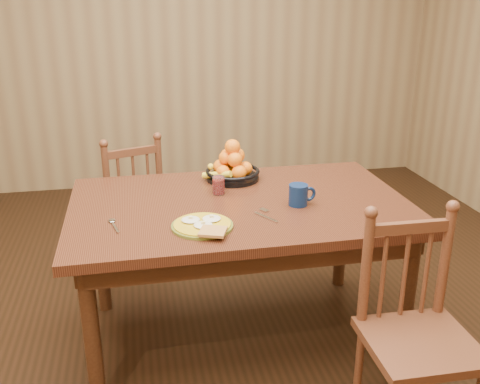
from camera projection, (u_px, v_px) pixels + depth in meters
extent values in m
cube|color=black|center=(240.00, 335.00, 2.81)|extent=(4.50, 5.00, 0.01)
cube|color=brown|center=(183.00, 34.00, 4.64)|extent=(4.50, 0.01, 2.70)
cube|color=black|center=(240.00, 206.00, 2.56)|extent=(1.60, 1.00, 0.04)
cube|color=black|center=(225.00, 191.00, 2.97)|extent=(1.40, 0.04, 0.10)
cube|color=black|center=(260.00, 260.00, 2.20)|extent=(1.40, 0.04, 0.10)
cube|color=black|center=(379.00, 209.00, 2.72)|extent=(0.04, 0.84, 0.10)
cube|color=black|center=(86.00, 232.00, 2.45)|extent=(0.04, 0.84, 0.10)
cylinder|color=black|center=(92.00, 339.00, 2.19)|extent=(0.07, 0.07, 0.70)
cylinder|color=black|center=(407.00, 303.00, 2.45)|extent=(0.07, 0.07, 0.70)
cylinder|color=black|center=(101.00, 252.00, 2.93)|extent=(0.07, 0.07, 0.70)
cylinder|color=black|center=(342.00, 231.00, 3.19)|extent=(0.07, 0.07, 0.70)
cube|color=#472415|center=(127.00, 205.00, 3.42)|extent=(0.50, 0.49, 0.04)
cylinder|color=#472415|center=(145.00, 222.00, 3.70)|extent=(0.03, 0.03, 0.39)
cylinder|color=#472415|center=(98.00, 232.00, 3.54)|extent=(0.03, 0.03, 0.39)
cylinder|color=#472415|center=(162.00, 239.00, 3.45)|extent=(0.03, 0.03, 0.39)
cylinder|color=#472415|center=(113.00, 250.00, 3.29)|extent=(0.03, 0.03, 0.39)
cylinder|color=#472415|center=(159.00, 174.00, 3.28)|extent=(0.04, 0.04, 0.47)
cylinder|color=#472415|center=(107.00, 183.00, 3.12)|extent=(0.04, 0.04, 0.47)
cylinder|color=#472415|center=(134.00, 185.00, 3.22)|extent=(0.02, 0.02, 0.36)
cube|color=#472415|center=(132.00, 152.00, 3.14)|extent=(0.32, 0.13, 0.05)
cube|color=#472415|center=(420.00, 344.00, 2.05)|extent=(0.42, 0.40, 0.04)
cylinder|color=#472415|center=(359.00, 369.00, 2.25)|extent=(0.03, 0.03, 0.40)
cylinder|color=#472415|center=(432.00, 360.00, 2.30)|extent=(0.03, 0.03, 0.40)
cylinder|color=#472415|center=(366.00, 270.00, 2.10)|extent=(0.04, 0.04, 0.49)
cylinder|color=#472415|center=(445.00, 262.00, 2.16)|extent=(0.04, 0.04, 0.49)
cylinder|color=#472415|center=(404.00, 276.00, 2.15)|extent=(0.02, 0.02, 0.37)
cube|color=#472415|center=(410.00, 227.00, 2.07)|extent=(0.34, 0.04, 0.05)
cylinder|color=#59601E|center=(202.00, 226.00, 2.27)|extent=(0.26, 0.26, 0.01)
cylinder|color=#BC9918|center=(202.00, 224.00, 2.27)|extent=(0.24, 0.24, 0.01)
ellipsoid|color=silver|center=(191.00, 220.00, 2.29)|extent=(0.08, 0.08, 0.01)
cube|color=#F2E08C|center=(191.00, 217.00, 2.28)|extent=(0.02, 0.02, 0.01)
ellipsoid|color=silver|center=(212.00, 218.00, 2.30)|extent=(0.08, 0.08, 0.01)
cube|color=#F2E08C|center=(212.00, 216.00, 2.30)|extent=(0.02, 0.02, 0.01)
ellipsoid|color=silver|center=(203.00, 225.00, 2.24)|extent=(0.08, 0.08, 0.01)
cube|color=#F2E08C|center=(203.00, 222.00, 2.23)|extent=(0.02, 0.02, 0.01)
cube|color=brown|center=(213.00, 231.00, 2.17)|extent=(0.13, 0.13, 0.01)
cube|color=silver|center=(266.00, 217.00, 2.36)|extent=(0.08, 0.13, 0.00)
cube|color=silver|center=(264.00, 210.00, 2.44)|extent=(0.04, 0.05, 0.00)
cube|color=silver|center=(115.00, 227.00, 2.26)|extent=(0.04, 0.12, 0.00)
ellipsoid|color=silver|center=(112.00, 220.00, 2.33)|extent=(0.03, 0.04, 0.01)
cylinder|color=#0B1C3E|center=(298.00, 195.00, 2.49)|extent=(0.09, 0.09, 0.10)
torus|color=#0B1C3E|center=(309.00, 194.00, 2.50)|extent=(0.07, 0.03, 0.07)
cylinder|color=black|center=(299.00, 186.00, 2.48)|extent=(0.08, 0.08, 0.00)
cylinder|color=silver|center=(219.00, 185.00, 2.64)|extent=(0.06, 0.06, 0.09)
cylinder|color=maroon|center=(219.00, 187.00, 2.64)|extent=(0.05, 0.05, 0.07)
cylinder|color=black|center=(233.00, 178.00, 2.85)|extent=(0.28, 0.28, 0.02)
torus|color=black|center=(233.00, 171.00, 2.84)|extent=(0.29, 0.29, 0.02)
cylinder|color=black|center=(233.00, 179.00, 2.86)|extent=(0.10, 0.10, 0.01)
sphere|color=orange|center=(245.00, 168.00, 2.85)|extent=(0.07, 0.07, 0.07)
sphere|color=orange|center=(234.00, 165.00, 2.90)|extent=(0.08, 0.08, 0.08)
sphere|color=orange|center=(221.00, 167.00, 2.86)|extent=(0.08, 0.08, 0.08)
sphere|color=orange|center=(223.00, 172.00, 2.79)|extent=(0.07, 0.07, 0.07)
sphere|color=orange|center=(239.00, 172.00, 2.78)|extent=(0.08, 0.08, 0.08)
sphere|color=orange|center=(237.00, 155.00, 2.85)|extent=(0.08, 0.08, 0.08)
sphere|color=orange|center=(226.00, 158.00, 2.82)|extent=(0.07, 0.07, 0.07)
sphere|color=orange|center=(235.00, 160.00, 2.78)|extent=(0.08, 0.08, 0.08)
sphere|color=orange|center=(232.00, 147.00, 2.79)|extent=(0.08, 0.08, 0.08)
sphere|color=orange|center=(227.00, 156.00, 2.86)|extent=(0.07, 0.07, 0.07)
cylinder|color=yellow|center=(217.00, 175.00, 2.79)|extent=(0.10, 0.17, 0.07)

